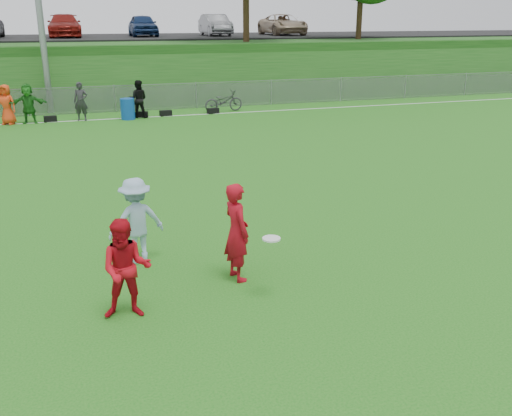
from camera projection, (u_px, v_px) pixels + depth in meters
name	position (u px, v px, depth m)	size (l,w,h in m)	color
ground	(210.00, 293.00, 9.67)	(120.00, 120.00, 0.00)	#166415
sideline_far	(119.00, 119.00, 25.91)	(60.00, 0.10, 0.01)	white
fence	(115.00, 99.00, 27.51)	(58.00, 0.06, 1.30)	gray
berm	(100.00, 63.00, 37.16)	(120.00, 18.00, 3.00)	#174B15
parking_lot	(97.00, 37.00, 38.47)	(120.00, 12.00, 0.10)	black
car_row	(78.00, 26.00, 36.99)	(32.04, 5.18, 1.44)	#B9B8BA
spectator_row	(48.00, 103.00, 24.78)	(7.47, 0.86, 1.69)	red
gear_bags	(144.00, 114.00, 26.29)	(7.95, 0.44, 0.26)	black
player_red_left	(237.00, 232.00, 9.93)	(0.64, 0.42, 1.77)	#A70B19
player_red_center	(126.00, 269.00, 8.67)	(0.78, 0.61, 1.60)	red
player_blue	(136.00, 221.00, 10.65)	(1.06, 0.61, 1.65)	#94B2CE
frisbee	(271.00, 239.00, 9.18)	(0.30, 0.30, 0.03)	silver
recycling_bin	(128.00, 109.00, 25.60)	(0.62, 0.62, 0.94)	#0F45A3
bicycle	(223.00, 101.00, 27.64)	(0.68, 1.94, 1.02)	#302F32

